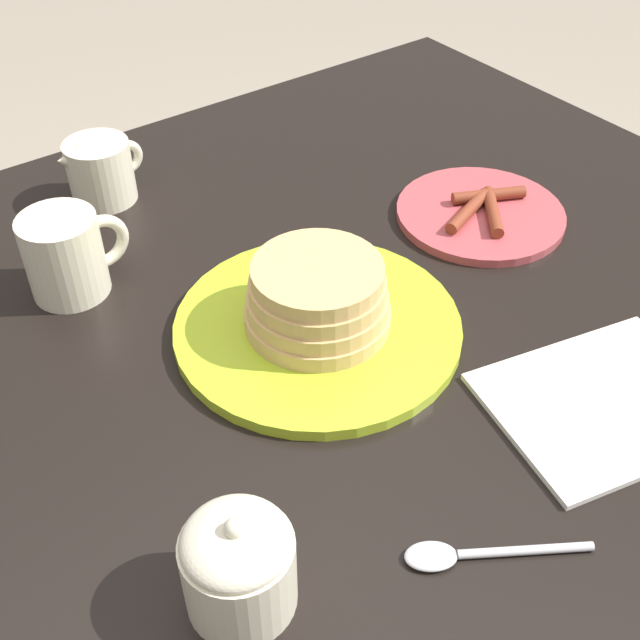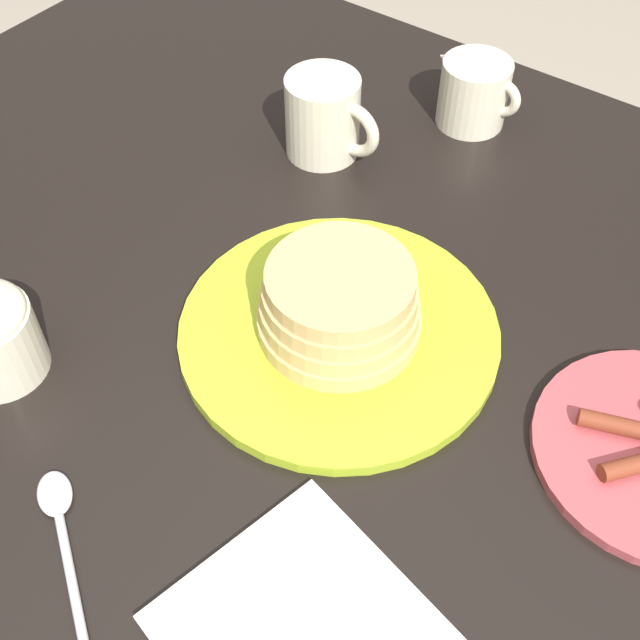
{
  "view_description": "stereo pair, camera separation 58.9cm",
  "coord_description": "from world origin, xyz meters",
  "px_view_note": "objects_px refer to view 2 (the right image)",
  "views": [
    {
      "loc": [
        -0.31,
        -0.48,
        1.27
      ],
      "look_at": [
        0.02,
        -0.04,
        0.79
      ],
      "focal_mm": 45.0,
      "sensor_mm": 36.0,
      "label": 1
    },
    {
      "loc": [
        0.27,
        -0.38,
        1.29
      ],
      "look_at": [
        0.02,
        -0.04,
        0.79
      ],
      "focal_mm": 45.0,
      "sensor_mm": 36.0,
      "label": 2
    }
  ],
  "objects_px": {
    "coffee_mug": "(325,117)",
    "spoon": "(61,524)",
    "creamer_pitcher": "(473,91)",
    "pancake_plate": "(339,316)"
  },
  "relations": [
    {
      "from": "creamer_pitcher",
      "to": "pancake_plate",
      "type": "bearing_deg",
      "value": -79.48
    },
    {
      "from": "coffee_mug",
      "to": "spoon",
      "type": "xyz_separation_m",
      "value": [
        0.1,
        -0.46,
        -0.04
      ]
    },
    {
      "from": "pancake_plate",
      "to": "coffee_mug",
      "type": "relative_size",
      "value": 2.54
    },
    {
      "from": "pancake_plate",
      "to": "creamer_pitcher",
      "type": "bearing_deg",
      "value": 100.52
    },
    {
      "from": "creamer_pitcher",
      "to": "spoon",
      "type": "height_order",
      "value": "creamer_pitcher"
    },
    {
      "from": "creamer_pitcher",
      "to": "spoon",
      "type": "relative_size",
      "value": 0.86
    },
    {
      "from": "coffee_mug",
      "to": "spoon",
      "type": "height_order",
      "value": "coffee_mug"
    },
    {
      "from": "pancake_plate",
      "to": "coffee_mug",
      "type": "bearing_deg",
      "value": 128.74
    },
    {
      "from": "spoon",
      "to": "pancake_plate",
      "type": "bearing_deg",
      "value": 77.43
    },
    {
      "from": "creamer_pitcher",
      "to": "spoon",
      "type": "bearing_deg",
      "value": -89.59
    }
  ]
}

